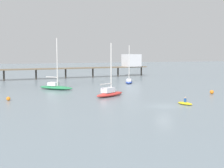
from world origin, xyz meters
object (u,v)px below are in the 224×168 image
sailboat_blue (129,81)px  dinghy_yellow (185,103)px  mooring_buoy_near (8,99)px  pier (105,64)px  sailboat_green (56,86)px  sailboat_red (110,93)px  mooring_buoy_far (212,92)px

sailboat_blue → dinghy_yellow: sailboat_blue is taller
sailboat_blue → mooring_buoy_near: sailboat_blue is taller
pier → sailboat_green: sailboat_green is taller
pier → sailboat_green: 37.37m
pier → sailboat_red: sailboat_red is taller
dinghy_yellow → mooring_buoy_far: bearing=35.3°
pier → mooring_buoy_far: size_ratio=74.92×
pier → mooring_buoy_near: (-33.43, -42.40, -3.90)m
sailboat_blue → pier: bearing=84.2°
sailboat_blue → dinghy_yellow: size_ratio=3.37×
pier → mooring_buoy_far: pier is taller
sailboat_red → mooring_buoy_far: 19.39m
sailboat_red → mooring_buoy_far: size_ratio=12.62×
mooring_buoy_far → mooring_buoy_near: bearing=171.1°
pier → sailboat_red: 46.87m
dinghy_yellow → pier: bearing=80.5°
sailboat_green → dinghy_yellow: (13.30, -27.08, -0.45)m
sailboat_red → sailboat_blue: (14.18, 21.58, -0.06)m
sailboat_red → mooring_buoy_far: sailboat_red is taller
sailboat_green → mooring_buoy_near: (-10.65, -13.00, -0.33)m
dinghy_yellow → mooring_buoy_near: dinghy_yellow is taller
sailboat_blue → mooring_buoy_near: (-31.17, -20.24, -0.29)m
mooring_buoy_far → mooring_buoy_near: (-35.90, 5.63, -0.04)m
sailboat_red → dinghy_yellow: bearing=-61.3°
sailboat_red → dinghy_yellow: (6.96, -12.74, -0.46)m
sailboat_blue → sailboat_green: sailboat_green is taller
sailboat_red → dinghy_yellow: sailboat_red is taller
pier → mooring_buoy_near: size_ratio=84.86×
sailboat_green → sailboat_blue: bearing=19.4°
pier → sailboat_blue: size_ratio=5.82×
sailboat_green → dinghy_yellow: size_ratio=3.77×
dinghy_yellow → mooring_buoy_far: (11.95, 8.45, 0.16)m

